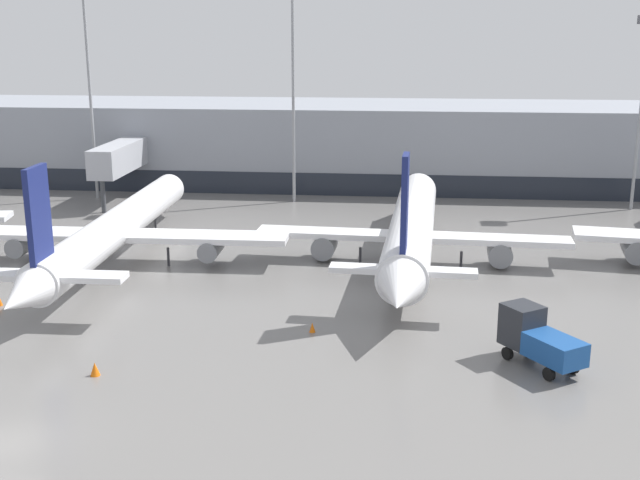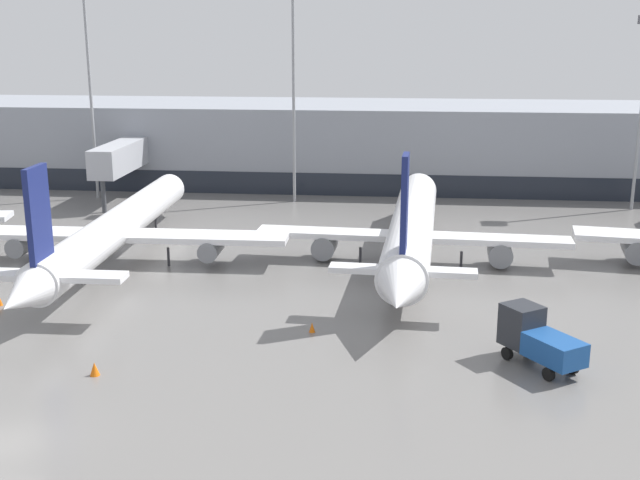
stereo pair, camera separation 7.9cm
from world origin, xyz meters
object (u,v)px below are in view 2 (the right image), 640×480
Objects in this scene: parked_jet_5 at (115,229)px; service_truck_1 at (537,337)px; traffic_cone_1 at (95,369)px; apron_light_mast_4 at (86,31)px; parked_jet_3 at (411,229)px; apron_light_mast_1 at (293,27)px; traffic_cone_2 at (312,327)px.

service_truck_1 is at bearing -120.68° from parked_jet_5.
apron_light_mast_4 is at bearing 110.57° from traffic_cone_1.
traffic_cone_1 is at bearing -69.43° from apron_light_mast_4.
parked_jet_3 is 41.30m from apron_light_mast_4.
parked_jet_5 is at bearing -114.42° from apron_light_mast_1.
parked_jet_5 is at bearing 141.74° from traffic_cone_2.
traffic_cone_2 is 40.48m from apron_light_mast_1.
traffic_cone_1 is at bearing 146.79° from parked_jet_3.
traffic_cone_1 is 0.03× the size of apron_light_mast_1.
apron_light_mast_4 is at bearing 60.29° from parked_jet_3.
apron_light_mast_4 is (-26.67, 36.06, 16.69)m from traffic_cone_2.
parked_jet_5 is at bearing 25.22° from service_truck_1.
parked_jet_3 is 1.60× the size of apron_light_mast_1.
parked_jet_3 is at bearing -32.83° from apron_light_mast_4.
service_truck_1 is 7.15× the size of traffic_cone_1.
service_truck_1 is at bearing 9.12° from traffic_cone_1.
parked_jet_5 is 29.55m from apron_light_mast_1.
parked_jet_5 is 52.10× the size of traffic_cone_1.
parked_jet_3 is at bearing -15.89° from service_truck_1.
traffic_cone_1 is at bearing -145.66° from traffic_cone_2.
parked_jet_3 is 16.34m from traffic_cone_2.
apron_light_mast_4 reaches higher than traffic_cone_1.
parked_jet_5 is 33.09m from service_truck_1.
traffic_cone_1 is 46.83m from apron_light_mast_1.
traffic_cone_1 is 0.03× the size of apron_light_mast_4.
parked_jet_3 is 27.66m from traffic_cone_1.
parked_jet_3 is at bearing 53.67° from traffic_cone_1.
apron_light_mast_1 is (-18.13, 39.72, 15.85)m from service_truck_1.
apron_light_mast_1 reaches higher than traffic_cone_2.
traffic_cone_2 is at bearing -53.52° from apron_light_mast_4.
parked_jet_5 is 21.06m from traffic_cone_1.
traffic_cone_1 is at bearing -96.09° from apron_light_mast_1.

